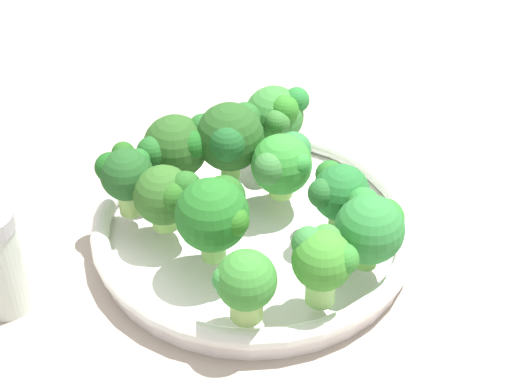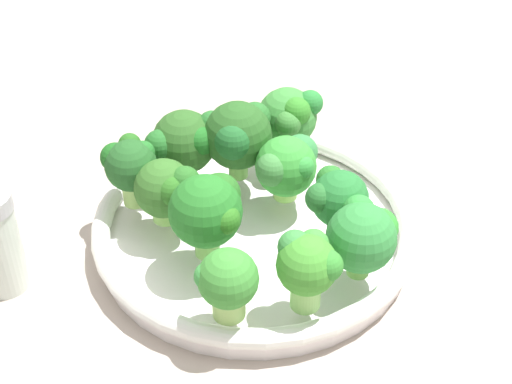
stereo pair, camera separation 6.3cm
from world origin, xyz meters
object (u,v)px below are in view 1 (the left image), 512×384
at_px(bowl, 256,231).
at_px(broccoli_floret_2, 323,259).
at_px(broccoli_floret_10, 276,115).
at_px(broccoli_floret_1, 338,192).
at_px(broccoli_floret_5, 215,213).
at_px(broccoli_floret_9, 126,173).
at_px(broccoli_floret_8, 245,282).
at_px(broccoli_floret_0, 371,226).
at_px(broccoli_floret_6, 229,136).
at_px(broccoli_floret_3, 283,163).
at_px(broccoli_floret_7, 167,195).
at_px(broccoli_floret_4, 175,148).

distance_m(bowl, broccoli_floret_2, 0.13).
bearing_deg(broccoli_floret_10, broccoli_floret_1, -88.28).
relative_size(broccoli_floret_5, broccoli_floret_9, 1.17).
relative_size(broccoli_floret_2, broccoli_floret_8, 1.07).
relative_size(broccoli_floret_2, broccoli_floret_9, 1.02).
height_order(bowl, broccoli_floret_1, broccoli_floret_1).
relative_size(broccoli_floret_0, broccoli_floret_8, 1.08).
height_order(broccoli_floret_1, broccoli_floret_8, same).
bearing_deg(broccoli_floret_6, bowl, -89.39).
bearing_deg(broccoli_floret_9, broccoli_floret_2, -54.89).
xyz_separation_m(bowl, broccoli_floret_3, (0.04, 0.02, 0.05)).
bearing_deg(broccoli_floret_2, broccoli_floret_8, 176.01).
distance_m(bowl, broccoli_floret_7, 0.09).
xyz_separation_m(broccoli_floret_7, broccoli_floret_10, (0.13, 0.08, 0.01)).
relative_size(broccoli_floret_7, broccoli_floret_10, 0.90).
xyz_separation_m(broccoli_floret_3, broccoli_floret_7, (-0.11, -0.01, -0.00)).
bearing_deg(broccoli_floret_7, broccoli_floret_5, -62.37).
distance_m(broccoli_floret_0, broccoli_floret_1, 0.05).
bearing_deg(broccoli_floret_1, broccoli_floret_3, 114.27).
xyz_separation_m(broccoli_floret_3, broccoli_floret_9, (-0.14, 0.03, 0.01)).
distance_m(broccoli_floret_2, broccoli_floret_7, 0.16).
distance_m(broccoli_floret_9, broccoli_floret_10, 0.17).
bearing_deg(broccoli_floret_10, broccoli_floret_9, -165.60).
xyz_separation_m(broccoli_floret_1, broccoli_floret_6, (-0.06, 0.10, 0.01)).
bearing_deg(broccoli_floret_3, broccoli_floret_7, -177.02).
distance_m(broccoli_floret_2, broccoli_floret_8, 0.06).
bearing_deg(broccoli_floret_2, broccoli_floret_0, 23.79).
height_order(broccoli_floret_2, broccoli_floret_8, broccoli_floret_2).
bearing_deg(bowl, broccoli_floret_0, -52.41).
relative_size(broccoli_floret_0, broccoli_floret_7, 1.11).
relative_size(bowl, broccoli_floret_7, 4.88).
bearing_deg(broccoli_floret_6, broccoli_floret_3, -49.47).
bearing_deg(broccoli_floret_3, broccoli_floret_5, -145.90).
xyz_separation_m(bowl, broccoli_floret_9, (-0.10, 0.05, 0.06)).
relative_size(broccoli_floret_2, broccoli_floret_5, 0.87).
height_order(broccoli_floret_4, broccoli_floret_5, broccoli_floret_5).
xyz_separation_m(broccoli_floret_1, broccoli_floret_8, (-0.11, -0.07, -0.00)).
xyz_separation_m(broccoli_floret_3, broccoli_floret_4, (-0.08, 0.06, 0.00)).
bearing_deg(broccoli_floret_10, broccoli_floret_4, -172.88).
distance_m(broccoli_floret_0, broccoli_floret_4, 0.20).
distance_m(broccoli_floret_1, broccoli_floret_2, 0.09).
bearing_deg(broccoli_floret_7, broccoli_floret_9, 127.81).
bearing_deg(broccoli_floret_5, broccoli_floret_6, 64.09).
bearing_deg(broccoli_floret_5, broccoli_floret_0, -24.75).
height_order(broccoli_floret_5, broccoli_floret_8, broccoli_floret_5).
relative_size(broccoli_floret_4, broccoli_floret_9, 1.05).
distance_m(broccoli_floret_4, broccoli_floret_9, 0.06).
height_order(bowl, broccoli_floret_9, broccoli_floret_9).
bearing_deg(broccoli_floret_5, broccoli_floret_9, 122.04).
bearing_deg(broccoli_floret_10, broccoli_floret_2, -102.64).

